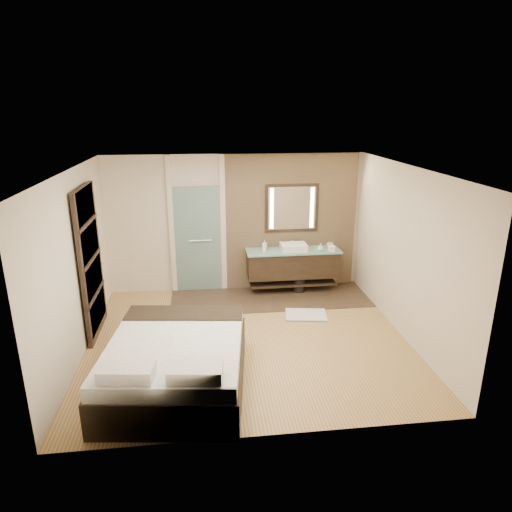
{
  "coord_description": "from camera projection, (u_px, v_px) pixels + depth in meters",
  "views": [
    {
      "loc": [
        -0.66,
        -6.47,
        3.54
      ],
      "look_at": [
        0.2,
        0.6,
        1.2
      ],
      "focal_mm": 32.0,
      "sensor_mm": 36.0,
      "label": 1
    }
  ],
  "objects": [
    {
      "name": "cup",
      "position": [
        330.0,
        245.0,
        9.07
      ],
      "size": [
        0.13,
        0.13,
        0.1
      ],
      "primitive_type": "imported",
      "rotation": [
        0.0,
        0.0,
        -0.03
      ],
      "color": "silver",
      "rests_on": "vanity"
    },
    {
      "name": "bath_mat",
      "position": [
        306.0,
        315.0,
        8.11
      ],
      "size": [
        0.79,
        0.6,
        0.02
      ],
      "primitive_type": "cube",
      "rotation": [
        0.0,
        0.0,
        -0.15
      ],
      "color": "silver",
      "rests_on": "floor"
    },
    {
      "name": "frosted_door",
      "position": [
        198.0,
        235.0,
        8.92
      ],
      "size": [
        1.1,
        0.12,
        2.7
      ],
      "color": "#A2CDC8",
      "rests_on": "floor"
    },
    {
      "name": "waste_bin",
      "position": [
        299.0,
        285.0,
        9.12
      ],
      "size": [
        0.28,
        0.28,
        0.28
      ],
      "primitive_type": "cylinder",
      "rotation": [
        0.0,
        0.0,
        -0.25
      ],
      "color": "black",
      "rests_on": "floor"
    },
    {
      "name": "soap_bottle_a",
      "position": [
        264.0,
        247.0,
        8.79
      ],
      "size": [
        0.09,
        0.09,
        0.2
      ],
      "primitive_type": "imported",
      "rotation": [
        0.0,
        0.0,
        -0.16
      ],
      "color": "white",
      "rests_on": "vanity"
    },
    {
      "name": "bed",
      "position": [
        176.0,
        363.0,
        5.96
      ],
      "size": [
        1.99,
        2.36,
        0.83
      ],
      "rotation": [
        0.0,
        0.0,
        -0.12
      ],
      "color": "black",
      "rests_on": "floor"
    },
    {
      "name": "tile_strip",
      "position": [
        270.0,
        298.0,
        8.86
      ],
      "size": [
        3.8,
        1.3,
        0.01
      ],
      "primitive_type": "cube",
      "color": "#33231C",
      "rests_on": "floor"
    },
    {
      "name": "vanity",
      "position": [
        293.0,
        264.0,
        9.04
      ],
      "size": [
        1.85,
        0.55,
        0.88
      ],
      "color": "black",
      "rests_on": "stone_wall"
    },
    {
      "name": "shoji_partition",
      "position": [
        91.0,
        262.0,
        7.19
      ],
      "size": [
        0.06,
        1.2,
        2.4
      ],
      "color": "black",
      "rests_on": "floor"
    },
    {
      "name": "soap_bottle_b",
      "position": [
        265.0,
        245.0,
        8.96
      ],
      "size": [
        0.11,
        0.11,
        0.18
      ],
      "primitive_type": "imported",
      "rotation": [
        0.0,
        0.0,
        -0.37
      ],
      "color": "#B2B2B2",
      "rests_on": "vanity"
    },
    {
      "name": "mirror_unit",
      "position": [
        292.0,
        208.0,
        8.93
      ],
      "size": [
        1.06,
        0.04,
        0.96
      ],
      "color": "black",
      "rests_on": "stone_wall"
    },
    {
      "name": "stone_wall",
      "position": [
        291.0,
        222.0,
        9.07
      ],
      "size": [
        2.6,
        0.08,
        2.7
      ],
      "primitive_type": "cube",
      "color": "tan",
      "rests_on": "floor"
    },
    {
      "name": "soap_bottle_c",
      "position": [
        320.0,
        247.0,
        8.85
      ],
      "size": [
        0.12,
        0.12,
        0.15
      ],
      "primitive_type": "imported",
      "rotation": [
        0.0,
        0.0,
        0.0
      ],
      "color": "silver",
      "rests_on": "vanity"
    },
    {
      "name": "floor",
      "position": [
        248.0,
        339.0,
        7.28
      ],
      "size": [
        5.0,
        5.0,
        0.0
      ],
      "primitive_type": "plane",
      "color": "olive",
      "rests_on": "ground"
    },
    {
      "name": "tissue_box",
      "position": [
        332.0,
        248.0,
        8.86
      ],
      "size": [
        0.13,
        0.13,
        0.1
      ],
      "primitive_type": "cube",
      "rotation": [
        0.0,
        0.0,
        -0.09
      ],
      "color": "white",
      "rests_on": "vanity"
    }
  ]
}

